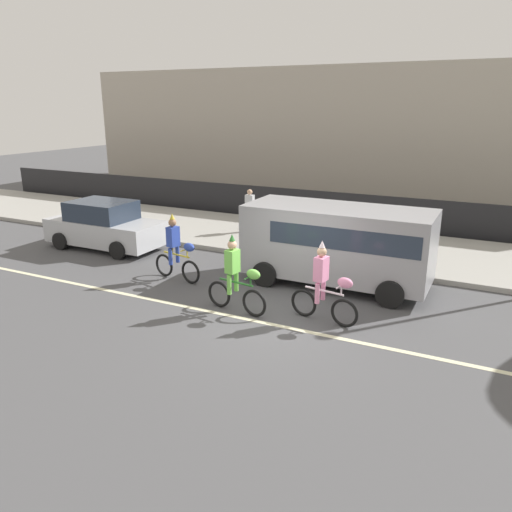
# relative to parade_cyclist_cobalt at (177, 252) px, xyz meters

# --- Properties ---
(ground_plane) EXTENTS (80.00, 80.00, 0.00)m
(ground_plane) POSITION_rel_parade_cyclist_cobalt_xyz_m (3.58, -1.06, -0.84)
(ground_plane) COLOR #4C4C4F
(road_centre_line) EXTENTS (36.00, 0.14, 0.01)m
(road_centre_line) POSITION_rel_parade_cyclist_cobalt_xyz_m (3.58, -1.56, -0.84)
(road_centre_line) COLOR beige
(road_centre_line) RESTS_ON ground
(sidewalk_curb) EXTENTS (60.00, 5.00, 0.15)m
(sidewalk_curb) POSITION_rel_parade_cyclist_cobalt_xyz_m (3.58, 5.44, -0.77)
(sidewalk_curb) COLOR #9E9B93
(sidewalk_curb) RESTS_ON ground
(fence_line) EXTENTS (40.00, 0.08, 1.40)m
(fence_line) POSITION_rel_parade_cyclist_cobalt_xyz_m (3.58, 8.34, -0.14)
(fence_line) COLOR black
(fence_line) RESTS_ON ground
(building_backdrop) EXTENTS (28.00, 8.00, 6.62)m
(building_backdrop) POSITION_rel_parade_cyclist_cobalt_xyz_m (-0.25, 16.94, 2.47)
(building_backdrop) COLOR #B2A899
(building_backdrop) RESTS_ON ground
(parade_cyclist_cobalt) EXTENTS (1.71, 0.53, 1.92)m
(parade_cyclist_cobalt) POSITION_rel_parade_cyclist_cobalt_xyz_m (0.00, 0.00, 0.00)
(parade_cyclist_cobalt) COLOR black
(parade_cyclist_cobalt) RESTS_ON ground
(parade_cyclist_lime) EXTENTS (1.71, 0.52, 1.92)m
(parade_cyclist_lime) POSITION_rel_parade_cyclist_cobalt_xyz_m (2.60, -1.26, 0.00)
(parade_cyclist_lime) COLOR black
(parade_cyclist_lime) RESTS_ON ground
(parade_cyclist_pink) EXTENTS (1.71, 0.52, 1.92)m
(parade_cyclist_pink) POSITION_rel_parade_cyclist_cobalt_xyz_m (4.67, -0.87, 0.00)
(parade_cyclist_pink) COLOR black
(parade_cyclist_pink) RESTS_ON ground
(parked_van_grey) EXTENTS (5.00, 2.22, 2.18)m
(parked_van_grey) POSITION_rel_parade_cyclist_cobalt_xyz_m (4.22, 1.64, 0.44)
(parked_van_grey) COLOR #99999E
(parked_van_grey) RESTS_ON ground
(parked_car_silver) EXTENTS (4.10, 1.92, 1.64)m
(parked_car_silver) POSITION_rel_parade_cyclist_cobalt_xyz_m (-4.17, 1.65, -0.06)
(parked_car_silver) COLOR #B7BABF
(parked_car_silver) RESTS_ON ground
(pedestrian_onlooker) EXTENTS (0.32, 0.20, 1.62)m
(pedestrian_onlooker) POSITION_rel_parade_cyclist_cobalt_xyz_m (-0.46, 5.42, 0.17)
(pedestrian_onlooker) COLOR #33333D
(pedestrian_onlooker) RESTS_ON sidewalk_curb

